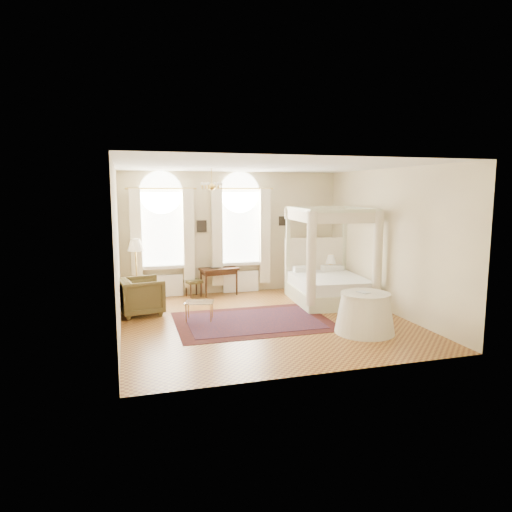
{
  "coord_description": "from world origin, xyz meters",
  "views": [
    {
      "loc": [
        -2.86,
        -9.15,
        2.8
      ],
      "look_at": [
        -0.08,
        0.4,
        1.37
      ],
      "focal_mm": 32.0,
      "sensor_mm": 36.0,
      "label": 1
    }
  ],
  "objects_px": {
    "writing_desk": "(219,272)",
    "side_table": "(365,313)",
    "canopy_bed": "(329,281)",
    "floor_lamp": "(136,248)",
    "armchair": "(142,296)",
    "coffee_table": "(199,304)",
    "nightstand": "(328,282)",
    "stool": "(194,283)"
  },
  "relations": [
    {
      "from": "nightstand",
      "to": "canopy_bed",
      "type": "bearing_deg",
      "value": -113.68
    },
    {
      "from": "nightstand",
      "to": "writing_desk",
      "type": "bearing_deg",
      "value": 169.55
    },
    {
      "from": "canopy_bed",
      "to": "coffee_table",
      "type": "xyz_separation_m",
      "value": [
        -3.42,
        -0.76,
        -0.17
      ]
    },
    {
      "from": "armchair",
      "to": "coffee_table",
      "type": "height_order",
      "value": "armchair"
    },
    {
      "from": "armchair",
      "to": "floor_lamp",
      "type": "relative_size",
      "value": 0.58
    },
    {
      "from": "nightstand",
      "to": "stool",
      "type": "distance_m",
      "value": 3.67
    },
    {
      "from": "armchair",
      "to": "coffee_table",
      "type": "distance_m",
      "value": 1.45
    },
    {
      "from": "writing_desk",
      "to": "armchair",
      "type": "height_order",
      "value": "armchair"
    },
    {
      "from": "nightstand",
      "to": "floor_lamp",
      "type": "bearing_deg",
      "value": 174.78
    },
    {
      "from": "armchair",
      "to": "floor_lamp",
      "type": "xyz_separation_m",
      "value": [
        -0.06,
        1.35,
        0.94
      ]
    },
    {
      "from": "writing_desk",
      "to": "coffee_table",
      "type": "distance_m",
      "value": 2.46
    },
    {
      "from": "canopy_bed",
      "to": "writing_desk",
      "type": "bearing_deg",
      "value": 148.95
    },
    {
      "from": "writing_desk",
      "to": "nightstand",
      "type": "bearing_deg",
      "value": -10.45
    },
    {
      "from": "canopy_bed",
      "to": "nightstand",
      "type": "bearing_deg",
      "value": 66.32
    },
    {
      "from": "canopy_bed",
      "to": "writing_desk",
      "type": "relative_size",
      "value": 2.25
    },
    {
      "from": "canopy_bed",
      "to": "armchair",
      "type": "xyz_separation_m",
      "value": [
        -4.59,
        0.09,
        -0.12
      ]
    },
    {
      "from": "canopy_bed",
      "to": "floor_lamp",
      "type": "height_order",
      "value": "canopy_bed"
    },
    {
      "from": "armchair",
      "to": "floor_lamp",
      "type": "bearing_deg",
      "value": -5.98
    },
    {
      "from": "canopy_bed",
      "to": "nightstand",
      "type": "relative_size",
      "value": 3.92
    },
    {
      "from": "nightstand",
      "to": "stool",
      "type": "height_order",
      "value": "nightstand"
    },
    {
      "from": "writing_desk",
      "to": "side_table",
      "type": "relative_size",
      "value": 0.9
    },
    {
      "from": "nightstand",
      "to": "side_table",
      "type": "distance_m",
      "value": 3.59
    },
    {
      "from": "stool",
      "to": "floor_lamp",
      "type": "relative_size",
      "value": 0.31
    },
    {
      "from": "coffee_table",
      "to": "side_table",
      "type": "xyz_separation_m",
      "value": [
        3.01,
        -1.76,
        0.02
      ]
    },
    {
      "from": "writing_desk",
      "to": "floor_lamp",
      "type": "relative_size",
      "value": 0.66
    },
    {
      "from": "coffee_table",
      "to": "nightstand",
      "type": "bearing_deg",
      "value": 24.29
    },
    {
      "from": "writing_desk",
      "to": "stool",
      "type": "relative_size",
      "value": 2.17
    },
    {
      "from": "coffee_table",
      "to": "armchair",
      "type": "bearing_deg",
      "value": 144.07
    },
    {
      "from": "floor_lamp",
      "to": "side_table",
      "type": "distance_m",
      "value": 5.89
    },
    {
      "from": "canopy_bed",
      "to": "side_table",
      "type": "bearing_deg",
      "value": -99.15
    },
    {
      "from": "canopy_bed",
      "to": "writing_desk",
      "type": "xyz_separation_m",
      "value": [
        -2.52,
        1.52,
        0.09
      ]
    },
    {
      "from": "nightstand",
      "to": "armchair",
      "type": "height_order",
      "value": "armchair"
    },
    {
      "from": "floor_lamp",
      "to": "armchair",
      "type": "bearing_deg",
      "value": -87.26
    },
    {
      "from": "writing_desk",
      "to": "armchair",
      "type": "bearing_deg",
      "value": -145.51
    },
    {
      "from": "canopy_bed",
      "to": "stool",
      "type": "relative_size",
      "value": 4.89
    },
    {
      "from": "floor_lamp",
      "to": "writing_desk",
      "type": "bearing_deg",
      "value": 2.1
    },
    {
      "from": "nightstand",
      "to": "armchair",
      "type": "relative_size",
      "value": 0.65
    },
    {
      "from": "writing_desk",
      "to": "side_table",
      "type": "distance_m",
      "value": 4.56
    },
    {
      "from": "writing_desk",
      "to": "stool",
      "type": "height_order",
      "value": "writing_desk"
    },
    {
      "from": "canopy_bed",
      "to": "stool",
      "type": "bearing_deg",
      "value": 154.7
    },
    {
      "from": "side_table",
      "to": "armchair",
      "type": "bearing_deg",
      "value": 148.1
    },
    {
      "from": "coffee_table",
      "to": "stool",
      "type": "bearing_deg",
      "value": 84.62
    }
  ]
}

